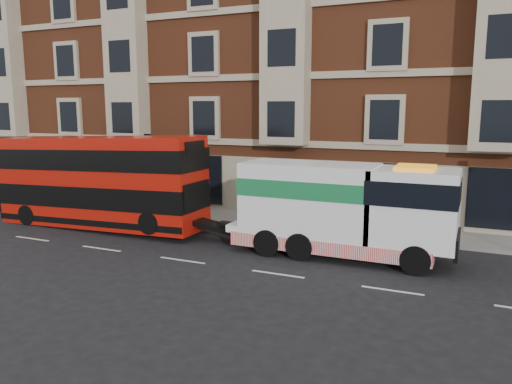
% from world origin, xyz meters
% --- Properties ---
extents(ground, '(120.00, 120.00, 0.00)m').
position_xyz_m(ground, '(0.00, 0.00, 0.00)').
color(ground, black).
rests_on(ground, ground).
extents(sidewalk, '(90.00, 3.00, 0.15)m').
position_xyz_m(sidewalk, '(0.00, 7.50, 0.07)').
color(sidewalk, slate).
rests_on(sidewalk, ground).
extents(victorian_terrace, '(45.00, 12.00, 20.40)m').
position_xyz_m(victorian_terrace, '(0.50, 15.00, 10.07)').
color(victorian_terrace, brown).
rests_on(victorian_terrace, ground).
extents(lamp_post_west, '(0.35, 0.15, 4.35)m').
position_xyz_m(lamp_post_west, '(-6.00, 6.20, 2.68)').
color(lamp_post_west, black).
rests_on(lamp_post_west, sidewalk).
extents(double_decker_bus, '(11.06, 2.54, 4.48)m').
position_xyz_m(double_decker_bus, '(-6.67, 3.06, 2.37)').
color(double_decker_bus, '#B9150A').
rests_on(double_decker_bus, ground).
extents(tow_truck, '(8.86, 2.62, 3.69)m').
position_xyz_m(tow_truck, '(5.39, 3.06, 1.96)').
color(tow_truck, white).
rests_on(tow_truck, ground).
extents(pedestrian, '(0.66, 0.54, 1.55)m').
position_xyz_m(pedestrian, '(-6.20, 6.15, 0.93)').
color(pedestrian, '#1F1932').
rests_on(pedestrian, sidewalk).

